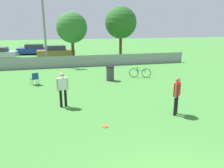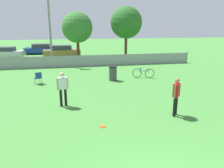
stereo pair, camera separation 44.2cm
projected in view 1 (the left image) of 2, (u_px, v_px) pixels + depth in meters
name	position (u px, v px, depth m)	size (l,w,h in m)	color
fence_backline	(85.00, 61.00, 21.32)	(21.04, 0.07, 1.21)	gray
light_pole	(44.00, 17.00, 20.93)	(0.90, 0.36, 7.90)	gray
tree_near_pole	(72.00, 28.00, 23.47)	(3.32, 3.32, 5.35)	#4C331E
tree_far_right	(121.00, 23.00, 24.72)	(3.59, 3.59, 6.00)	#4C331E
player_receiver_white	(63.00, 87.00, 10.70)	(0.58, 0.28, 1.74)	black
player_thrower_red	(177.00, 93.00, 9.76)	(0.45, 0.46, 1.74)	black
frisbee_disc	(105.00, 126.00, 8.81)	(0.26, 0.26, 0.03)	#E5591E
folding_chair_sideline	(35.00, 78.00, 14.82)	(0.59, 0.59, 0.84)	#333338
bicycle_sideline	(140.00, 73.00, 16.92)	(1.61, 0.63, 0.77)	black
trash_bin	(110.00, 73.00, 15.97)	(0.60, 0.60, 1.06)	#3F3F44
parked_car_blue	(35.00, 49.00, 30.19)	(4.67, 2.07, 1.39)	black
parked_car_tan	(56.00, 52.00, 27.36)	(4.64, 1.99, 1.47)	black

